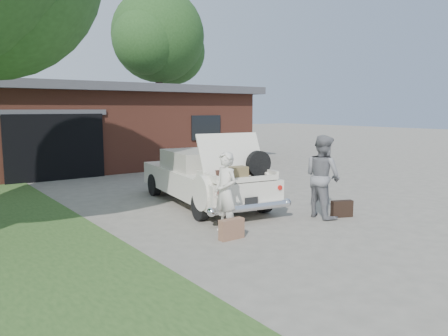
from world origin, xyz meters
TOP-DOWN VIEW (x-y plane):
  - ground at (0.00, 0.00)m, footprint 90.00×90.00m
  - house at (0.98, 11.47)m, footprint 12.80×7.80m
  - tree_right at (7.35, 17.21)m, footprint 6.39×5.56m
  - sedan at (0.47, 2.07)m, footprint 2.46×4.84m
  - woman_left at (-0.61, -0.29)m, footprint 0.40×0.59m
  - woman_right at (1.79, -0.61)m, footprint 0.78×0.95m
  - suitcase_left at (-0.83, -0.76)m, footprint 0.49×0.16m
  - suitcase_right at (2.14, -0.88)m, footprint 0.50×0.33m

SIDE VIEW (x-z plane):
  - ground at x=0.00m, z-range 0.00..0.00m
  - suitcase_right at x=2.14m, z-range 0.00..0.37m
  - suitcase_left at x=-0.83m, z-range 0.00..0.38m
  - sedan at x=0.47m, z-range -0.24..1.59m
  - woman_left at x=-0.61m, z-range 0.00..1.56m
  - woman_right at x=1.79m, z-range 0.00..1.81m
  - house at x=0.98m, z-range 0.02..3.32m
  - tree_right at x=7.35m, z-range 1.68..11.18m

